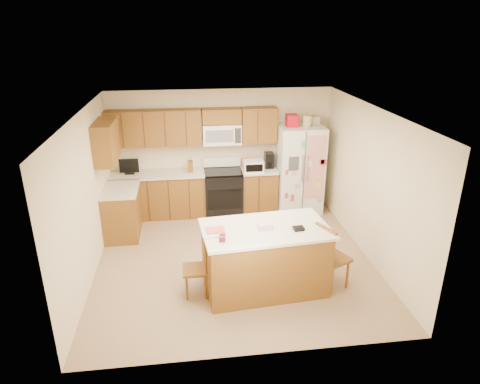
{
  "coord_description": "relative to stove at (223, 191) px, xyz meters",
  "views": [
    {
      "loc": [
        -0.71,
        -6.24,
        3.73
      ],
      "look_at": [
        0.14,
        0.35,
        1.07
      ],
      "focal_mm": 32.0,
      "sensor_mm": 36.0,
      "label": 1
    }
  ],
  "objects": [
    {
      "name": "windsor_chair_back",
      "position": [
        0.26,
        -2.05,
        -0.06
      ],
      "size": [
        0.45,
        0.44,
        0.88
      ],
      "color": "brown",
      "rests_on": "ground"
    },
    {
      "name": "island",
      "position": [
        0.35,
        -2.8,
        0.03
      ],
      "size": [
        1.9,
        1.21,
        1.08
      ],
      "color": "brown",
      "rests_on": "ground"
    },
    {
      "name": "ground",
      "position": [
        0.0,
        -1.94,
        -0.47
      ],
      "size": [
        4.5,
        4.5,
        0.0
      ],
      "primitive_type": "plane",
      "color": "#8D714D",
      "rests_on": "ground"
    },
    {
      "name": "windsor_chair_left",
      "position": [
        -0.65,
        -2.84,
        -0.06
      ],
      "size": [
        0.36,
        0.38,
        0.87
      ],
      "color": "brown",
      "rests_on": "ground"
    },
    {
      "name": "room_shell",
      "position": [
        0.0,
        -1.94,
        0.97
      ],
      "size": [
        4.6,
        4.6,
        2.52
      ],
      "color": "beige",
      "rests_on": "ground"
    },
    {
      "name": "windsor_chair_right",
      "position": [
        1.33,
        -2.9,
        0.01
      ],
      "size": [
        0.57,
        0.58,
        1.03
      ],
      "color": "brown",
      "rests_on": "ground"
    },
    {
      "name": "stove",
      "position": [
        0.0,
        0.0,
        0.0
      ],
      "size": [
        0.76,
        0.65,
        1.13
      ],
      "color": "black",
      "rests_on": "ground"
    },
    {
      "name": "refrigerator",
      "position": [
        1.57,
        -0.06,
        0.45
      ],
      "size": [
        0.9,
        0.79,
        2.04
      ],
      "color": "white",
      "rests_on": "ground"
    },
    {
      "name": "cabinetry",
      "position": [
        -0.98,
        -0.15,
        0.44
      ],
      "size": [
        3.36,
        1.56,
        2.15
      ],
      "color": "brown",
      "rests_on": "ground"
    }
  ]
}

